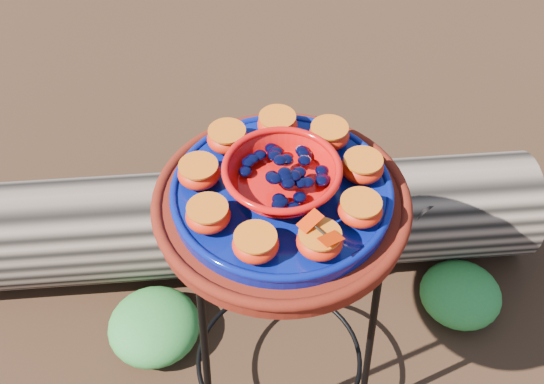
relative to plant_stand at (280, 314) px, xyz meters
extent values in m
cylinder|color=#4F1308|center=(0.00, 0.00, 0.37)|extent=(0.46, 0.46, 0.04)
cylinder|color=#081958|center=(0.00, 0.00, 0.40)|extent=(0.40, 0.40, 0.03)
ellipsoid|color=red|center=(0.03, -0.15, 0.44)|extent=(0.08, 0.08, 0.04)
ellipsoid|color=red|center=(0.12, -0.09, 0.44)|extent=(0.08, 0.08, 0.04)
ellipsoid|color=red|center=(0.15, 0.00, 0.44)|extent=(0.08, 0.08, 0.04)
ellipsoid|color=red|center=(0.11, 0.10, 0.44)|extent=(0.08, 0.08, 0.04)
ellipsoid|color=red|center=(0.02, 0.15, 0.44)|extent=(0.08, 0.08, 0.04)
ellipsoid|color=red|center=(-0.08, 0.13, 0.44)|extent=(0.08, 0.08, 0.04)
ellipsoid|color=red|center=(-0.14, 0.05, 0.44)|extent=(0.08, 0.08, 0.04)
ellipsoid|color=red|center=(-0.14, -0.05, 0.44)|extent=(0.08, 0.08, 0.04)
ellipsoid|color=red|center=(-0.07, -0.13, 0.44)|extent=(0.08, 0.08, 0.04)
ellipsoid|color=#28712E|center=(-0.30, 0.21, -0.29)|extent=(0.25, 0.25, 0.12)
ellipsoid|color=#28712E|center=(0.55, 0.14, -0.29)|extent=(0.23, 0.23, 0.11)
ellipsoid|color=#28712E|center=(-0.04, 0.62, -0.27)|extent=(0.31, 0.31, 0.15)
camera|label=1|loc=(-0.18, -0.81, 1.31)|focal=45.00mm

